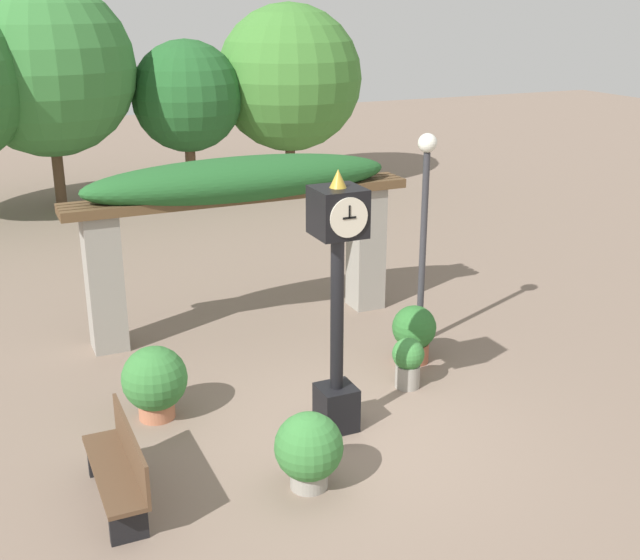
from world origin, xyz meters
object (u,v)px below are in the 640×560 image
(pedestal_clock, at_px, (337,293))
(potted_plant_far_right, at_px, (309,449))
(potted_plant_near_left, at_px, (414,332))
(potted_plant_far_left, at_px, (155,381))
(park_bench, at_px, (120,467))
(potted_plant_near_right, at_px, (408,361))
(lamp_post, at_px, (425,206))

(pedestal_clock, xyz_separation_m, potted_plant_far_right, (-0.82, -1.04, -1.34))
(potted_plant_near_left, xyz_separation_m, potted_plant_far_left, (-3.87, -0.13, 0.05))
(potted_plant_near_left, distance_m, park_bench, 4.99)
(pedestal_clock, distance_m, potted_plant_near_left, 2.66)
(potted_plant_near_left, bearing_deg, potted_plant_far_right, -138.94)
(potted_plant_near_right, relative_size, lamp_post, 0.22)
(potted_plant_near_right, xyz_separation_m, park_bench, (-4.14, -1.13, 0.04))
(pedestal_clock, xyz_separation_m, potted_plant_far_left, (-1.99, 1.19, -1.30))
(lamp_post, bearing_deg, park_bench, -154.99)
(potted_plant_near_left, bearing_deg, park_bench, -158.51)
(pedestal_clock, bearing_deg, park_bench, -169.48)
(potted_plant_far_right, bearing_deg, lamp_post, 42.78)
(potted_plant_near_left, xyz_separation_m, potted_plant_near_right, (-0.50, -0.69, -0.07))
(potted_plant_far_left, distance_m, park_bench, 1.87)
(potted_plant_far_left, distance_m, lamp_post, 4.66)
(potted_plant_far_right, bearing_deg, potted_plant_near_right, 37.02)
(potted_plant_far_right, bearing_deg, park_bench, 164.76)
(potted_plant_near_right, xyz_separation_m, potted_plant_far_right, (-2.20, -1.66, 0.08))
(pedestal_clock, relative_size, lamp_post, 1.00)
(potted_plant_far_right, relative_size, lamp_post, 0.27)
(park_bench, bearing_deg, potted_plant_far_right, 74.76)
(potted_plant_far_left, xyz_separation_m, lamp_post, (4.29, 0.66, 1.69))
(park_bench, relative_size, lamp_post, 0.50)
(pedestal_clock, height_order, potted_plant_far_left, pedestal_clock)
(pedestal_clock, height_order, potted_plant_near_right, pedestal_clock)
(potted_plant_near_left, height_order, park_bench, park_bench)
(potted_plant_near_left, relative_size, potted_plant_far_left, 0.89)
(pedestal_clock, height_order, potted_plant_far_right, pedestal_clock)
(potted_plant_far_right, height_order, park_bench, park_bench)
(potted_plant_far_right, xyz_separation_m, park_bench, (-1.94, 0.53, -0.03))
(pedestal_clock, bearing_deg, potted_plant_far_left, 149.22)
(pedestal_clock, bearing_deg, potted_plant_near_left, 34.95)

